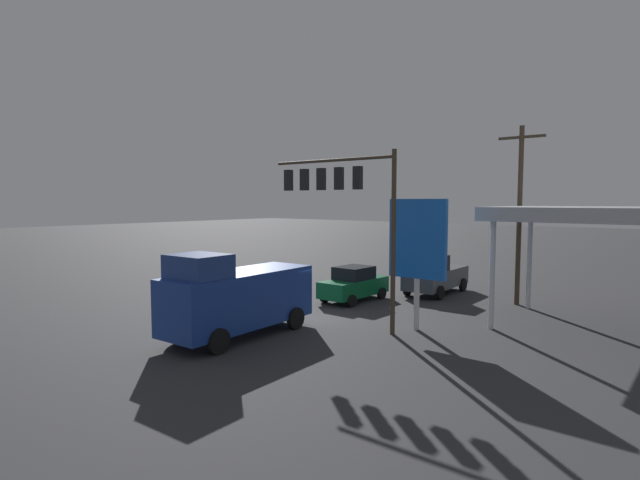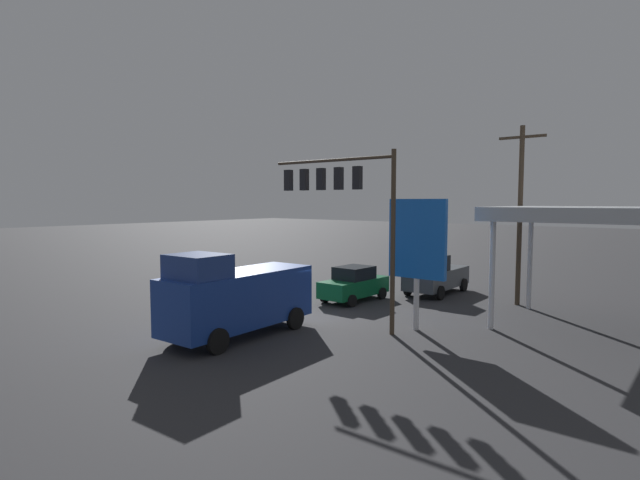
% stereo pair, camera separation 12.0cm
% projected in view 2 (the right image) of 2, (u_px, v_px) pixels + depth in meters
% --- Properties ---
extents(ground_plane, '(200.00, 200.00, 0.00)m').
position_uv_depth(ground_plane, '(293.00, 320.00, 23.46)').
color(ground_plane, '#2D2D30').
extents(traffic_signal_assembly, '(6.60, 0.43, 7.69)m').
position_uv_depth(traffic_signal_assembly, '(341.00, 194.00, 22.14)').
color(traffic_signal_assembly, '#473828').
rests_on(traffic_signal_assembly, ground).
extents(utility_pole, '(2.40, 0.26, 9.52)m').
position_uv_depth(utility_pole, '(520.00, 211.00, 26.46)').
color(utility_pole, '#473828').
rests_on(utility_pole, ground).
extents(gas_station_canopy, '(8.59, 6.60, 5.32)m').
position_uv_depth(gas_station_canopy, '(603.00, 216.00, 21.14)').
color(gas_station_canopy, '#B2B7BC').
rests_on(gas_station_canopy, ground).
extents(price_sign, '(2.65, 0.27, 5.66)m').
position_uv_depth(price_sign, '(417.00, 242.00, 21.34)').
color(price_sign, silver).
rests_on(price_sign, ground).
extents(pickup_parked, '(2.34, 5.24, 2.40)m').
position_uv_depth(pickup_parked, '(435.00, 275.00, 29.92)').
color(pickup_parked, '#474C51').
rests_on(pickup_parked, ground).
extents(delivery_truck, '(2.79, 6.89, 3.58)m').
position_uv_depth(delivery_truck, '(236.00, 296.00, 20.35)').
color(delivery_truck, navy).
rests_on(delivery_truck, ground).
extents(sedan_far, '(2.15, 4.44, 1.93)m').
position_uv_depth(sedan_far, '(354.00, 284.00, 27.84)').
color(sedan_far, '#0C592D').
rests_on(sedan_far, ground).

